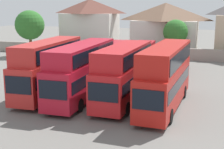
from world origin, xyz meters
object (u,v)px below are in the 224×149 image
at_px(house_terrace_left, 90,24).
at_px(tree_behind_wall, 30,25).
at_px(bus_4, 166,73).
at_px(house_terrace_centre, 165,28).
at_px(bus_1, 49,65).
at_px(bus_2, 82,68).
at_px(bus_5, 110,55).
at_px(bus_7, 166,58).
at_px(tree_right_of_lot, 175,32).
at_px(bus_6, 140,56).
at_px(bus_3, 124,71).

bearing_deg(house_terrace_left, tree_behind_wall, -127.81).
distance_m(bus_4, tree_behind_wall, 33.20).
height_order(house_terrace_left, house_terrace_centre, house_terrace_left).
xyz_separation_m(bus_1, house_terrace_left, (-7.50, 30.04, 1.88)).
distance_m(bus_2, bus_5, 13.76).
distance_m(bus_1, bus_7, 16.22).
xyz_separation_m(bus_1, bus_4, (10.80, -0.37, 0.01)).
relative_size(tree_behind_wall, tree_right_of_lot, 1.24).
distance_m(bus_6, house_terrace_centre, 17.10).
bearing_deg(bus_3, bus_6, -171.73).
relative_size(bus_2, house_terrace_centre, 1.01).
bearing_deg(bus_2, bus_5, -173.41).
distance_m(bus_1, bus_6, 14.84).
distance_m(bus_5, tree_right_of_lot, 14.73).
relative_size(bus_7, house_terrace_left, 1.07).
relative_size(bus_1, tree_behind_wall, 1.43).
bearing_deg(bus_6, tree_right_of_lot, 164.73).
bearing_deg(house_terrace_centre, tree_behind_wall, -154.95).
relative_size(bus_1, bus_4, 0.92).
xyz_separation_m(house_terrace_centre, tree_behind_wall, (-20.75, -9.70, 0.61)).
bearing_deg(house_terrace_left, house_terrace_centre, 2.56).
height_order(bus_6, house_terrace_left, house_terrace_left).
xyz_separation_m(bus_1, house_terrace_centre, (6.21, 30.65, 1.55)).
bearing_deg(bus_5, house_terrace_left, -149.12).
bearing_deg(tree_right_of_lot, tree_behind_wall, -166.57).
height_order(bus_2, tree_behind_wall, tree_behind_wall).
bearing_deg(bus_7, bus_4, 10.43).
bearing_deg(bus_1, bus_2, 87.51).
bearing_deg(bus_6, house_terrace_left, -143.53).
relative_size(bus_2, bus_7, 1.09).
bearing_deg(bus_7, bus_5, -87.82).
relative_size(house_terrace_centre, tree_behind_wall, 1.54).
distance_m(bus_6, tree_right_of_lot, 13.21).
xyz_separation_m(bus_2, tree_right_of_lot, (5.13, 26.47, 1.23)).
relative_size(bus_3, house_terrace_centre, 0.89).
height_order(bus_3, house_terrace_centre, house_terrace_centre).
distance_m(house_terrace_left, house_terrace_centre, 13.72).
bearing_deg(bus_5, tree_behind_wall, -112.55).
bearing_deg(bus_5, bus_2, 9.32).
xyz_separation_m(bus_1, bus_7, (8.82, 13.58, -0.94)).
relative_size(bus_4, bus_7, 1.09).
height_order(bus_4, house_terrace_centre, house_terrace_centre).
bearing_deg(house_terrace_left, bus_5, -61.06).
relative_size(bus_5, tree_behind_wall, 1.48).
xyz_separation_m(bus_7, house_terrace_centre, (-2.61, 17.07, 2.49)).
height_order(bus_3, house_terrace_left, house_terrace_left).
height_order(bus_6, bus_7, bus_6).
bearing_deg(bus_1, house_terrace_centre, 166.25).
xyz_separation_m(bus_6, house_terrace_left, (-13.01, 16.29, 2.82)).
relative_size(bus_4, bus_5, 1.06).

